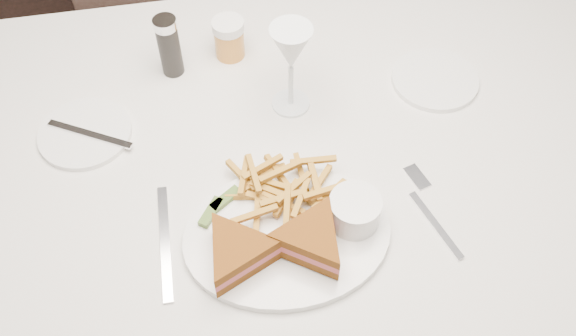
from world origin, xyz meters
The scene contains 2 objects.
table centered at (0.05, 0.00, 0.38)m, with size 1.38×0.92×0.75m, color silver.
table_setting centered at (0.04, -0.05, 0.79)m, with size 0.80×0.61×0.18m.
Camera 1 is at (-0.03, -0.64, 1.61)m, focal length 40.00 mm.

